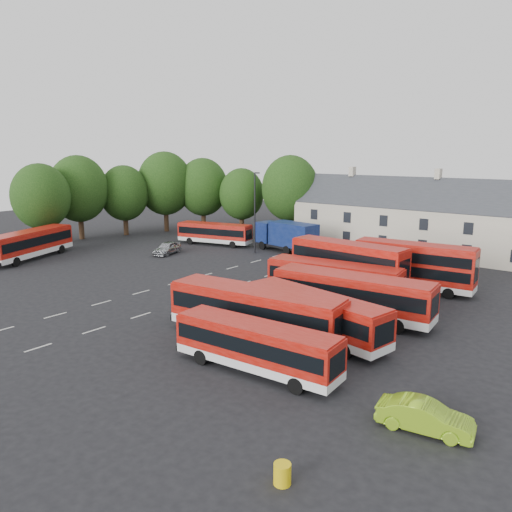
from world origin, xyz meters
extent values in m
plane|color=black|center=(0.00, 0.00, 0.00)|extent=(140.00, 140.00, 0.00)
cube|color=beige|center=(0.00, -14.00, 0.01)|extent=(0.15, 1.80, 0.01)
cube|color=beige|center=(0.00, -10.00, 0.01)|extent=(0.15, 1.80, 0.01)
cube|color=beige|center=(0.00, -6.00, 0.01)|extent=(0.15, 1.80, 0.01)
cube|color=beige|center=(0.00, -2.00, 0.01)|extent=(0.15, 1.80, 0.01)
cube|color=beige|center=(0.00, 2.00, 0.01)|extent=(0.15, 1.80, 0.01)
cube|color=beige|center=(0.00, 6.00, 0.01)|extent=(0.15, 1.80, 0.01)
cube|color=beige|center=(0.00, 10.00, 0.01)|extent=(0.15, 1.80, 0.01)
cube|color=beige|center=(0.00, 14.00, 0.01)|extent=(0.15, 1.80, 0.01)
cube|color=beige|center=(0.00, 18.00, 0.01)|extent=(0.15, 1.80, 0.01)
cube|color=beige|center=(5.00, -14.00, 0.01)|extent=(0.15, 1.80, 0.01)
cube|color=beige|center=(5.00, -10.00, 0.01)|extent=(0.15, 1.80, 0.01)
cube|color=beige|center=(5.00, -6.00, 0.01)|extent=(0.15, 1.80, 0.01)
cube|color=beige|center=(5.00, -2.00, 0.01)|extent=(0.15, 1.80, 0.01)
cube|color=beige|center=(5.00, 2.00, 0.01)|extent=(0.15, 1.80, 0.01)
cube|color=beige|center=(5.00, 6.00, 0.01)|extent=(0.15, 1.80, 0.01)
cube|color=beige|center=(5.00, 10.00, 0.01)|extent=(0.15, 1.80, 0.01)
cube|color=beige|center=(5.00, 14.00, 0.01)|extent=(0.15, 1.80, 0.01)
cube|color=beige|center=(5.00, 18.00, 0.01)|extent=(0.15, 1.80, 0.01)
cylinder|color=black|center=(-27.00, 4.00, 1.92)|extent=(0.70, 0.70, 3.85)
ellipsoid|color=black|center=(-27.00, 4.00, 6.39)|extent=(7.26, 7.26, 8.35)
cylinder|color=black|center=(-28.00, 10.00, 2.10)|extent=(0.70, 0.70, 4.20)
ellipsoid|color=black|center=(-28.00, 10.00, 6.97)|extent=(7.92, 7.92, 9.11)
cylinder|color=black|center=(-26.00, 16.00, 1.84)|extent=(0.70, 0.70, 3.67)
ellipsoid|color=black|center=(-26.00, 16.00, 6.10)|extent=(6.93, 6.93, 7.97)
cylinder|color=black|center=(-24.00, 22.00, 2.19)|extent=(0.70, 0.70, 4.38)
ellipsoid|color=black|center=(-24.00, 22.00, 7.26)|extent=(8.25, 8.25, 9.49)
cylinder|color=black|center=(-20.00, 26.00, 2.01)|extent=(0.70, 0.70, 4.02)
ellipsoid|color=black|center=(-20.00, 26.00, 6.68)|extent=(7.59, 7.59, 8.73)
cylinder|color=black|center=(-14.00, 28.00, 1.75)|extent=(0.70, 0.70, 3.50)
ellipsoid|color=black|center=(-14.00, 28.00, 5.81)|extent=(6.60, 6.60, 7.59)
cylinder|color=black|center=(-6.00, 29.00, 2.10)|extent=(0.70, 0.70, 4.20)
ellipsoid|color=black|center=(-6.00, 29.00, 6.97)|extent=(7.92, 7.92, 9.11)
cube|color=beige|center=(14.00, 30.00, 2.75)|extent=(35.00, 7.00, 5.50)
cube|color=#2D3035|center=(14.00, 30.00, 5.50)|extent=(35.70, 7.13, 7.13)
cube|color=beige|center=(3.00, 30.00, 9.46)|extent=(0.60, 0.90, 1.20)
cube|color=beige|center=(14.00, 30.00, 9.46)|extent=(0.60, 0.90, 1.20)
cube|color=silver|center=(17.77, -8.15, 0.69)|extent=(9.96, 2.94, 0.49)
cube|color=#9F1309|center=(17.77, -8.15, 1.81)|extent=(9.96, 2.94, 1.74)
cube|color=black|center=(17.77, -8.15, 1.85)|extent=(9.57, 2.96, 0.85)
cube|color=#9F1309|center=(17.77, -8.15, 2.72)|extent=(9.76, 2.83, 0.11)
cylinder|color=black|center=(14.71, -9.39, 0.45)|extent=(0.91, 0.31, 0.89)
cylinder|color=black|center=(20.83, -6.92, 0.45)|extent=(0.91, 0.31, 0.89)
cube|color=silver|center=(14.65, -4.35, 0.84)|extent=(12.16, 4.08, 0.60)
cube|color=#9F1309|center=(14.65, -4.35, 2.20)|extent=(12.16, 4.08, 2.11)
cube|color=black|center=(14.65, -4.35, 2.25)|extent=(11.70, 4.09, 1.03)
cube|color=#9F1309|center=(14.65, -4.35, 3.31)|extent=(11.91, 3.95, 0.13)
cylinder|color=black|center=(11.00, -6.01, 0.54)|extent=(1.11, 0.43, 1.08)
cylinder|color=black|center=(18.30, -2.69, 0.54)|extent=(1.11, 0.43, 1.08)
cube|color=silver|center=(17.60, -1.80, 0.75)|extent=(10.86, 4.20, 0.53)
cube|color=#9F1309|center=(17.60, -1.80, 1.95)|extent=(10.86, 4.20, 1.88)
cube|color=black|center=(17.60, -1.80, 2.00)|extent=(10.45, 4.19, 0.92)
cube|color=#9F1309|center=(17.60, -1.80, 2.94)|extent=(10.63, 4.07, 0.12)
cylinder|color=black|center=(14.07, -2.28, 0.48)|extent=(1.00, 0.43, 0.96)
cylinder|color=black|center=(21.13, -1.31, 0.48)|extent=(1.00, 0.43, 0.96)
cube|color=silver|center=(17.62, 3.15, 0.82)|extent=(11.87, 3.87, 0.58)
cube|color=#9F1309|center=(17.62, 3.15, 2.15)|extent=(11.87, 3.87, 2.07)
cube|color=black|center=(17.62, 3.15, 2.20)|extent=(11.41, 3.88, 1.01)
cube|color=#9F1309|center=(17.62, 3.15, 3.23)|extent=(11.63, 3.74, 0.13)
cylinder|color=black|center=(14.04, 1.57, 0.53)|extent=(1.09, 0.41, 1.06)
cylinder|color=black|center=(21.20, 4.74, 0.53)|extent=(1.09, 0.41, 1.06)
cube|color=silver|center=(14.18, 6.45, 0.78)|extent=(11.29, 3.86, 0.55)
cube|color=#9F1309|center=(14.18, 6.45, 2.04)|extent=(11.29, 3.86, 1.96)
cube|color=black|center=(14.18, 6.45, 2.09)|extent=(10.86, 3.87, 0.96)
cube|color=#9F1309|center=(14.18, 6.45, 3.07)|extent=(11.06, 3.73, 0.12)
cylinder|color=black|center=(10.81, 4.89, 0.50)|extent=(1.03, 0.40, 1.01)
cylinder|color=black|center=(17.55, 8.02, 0.50)|extent=(1.03, 0.40, 1.01)
cube|color=silver|center=(13.71, 9.67, 0.74)|extent=(10.60, 3.00, 0.52)
cube|color=#9F1309|center=(13.71, 9.67, 2.60)|extent=(10.60, 3.00, 3.19)
cube|color=black|center=(13.71, 9.67, 1.98)|extent=(10.19, 3.03, 0.90)
cube|color=#9F1309|center=(13.71, 9.67, 4.24)|extent=(10.39, 2.89, 0.11)
cylinder|color=black|center=(10.30, 8.79, 0.48)|extent=(0.97, 0.32, 0.95)
cylinder|color=black|center=(17.12, 10.54, 0.48)|extent=(0.97, 0.32, 0.95)
cube|color=black|center=(13.71, 9.67, 3.21)|extent=(10.19, 3.03, 0.90)
cube|color=silver|center=(18.12, 13.44, 0.72)|extent=(10.42, 3.32, 0.51)
cube|color=#9F1309|center=(18.12, 13.44, 2.54)|extent=(10.42, 3.32, 3.12)
cube|color=black|center=(18.12, 13.44, 1.93)|extent=(10.01, 3.33, 0.88)
cube|color=#9F1309|center=(18.12, 13.44, 4.14)|extent=(10.20, 3.21, 0.11)
cylinder|color=black|center=(14.97, 12.07, 0.47)|extent=(0.95, 0.35, 0.93)
cylinder|color=black|center=(21.28, 14.80, 0.47)|extent=(0.95, 0.35, 0.93)
cube|color=black|center=(18.12, 13.44, 3.14)|extent=(10.01, 3.33, 0.88)
cube|color=silver|center=(-20.66, -1.11, 0.81)|extent=(6.69, 11.58, 0.57)
cube|color=#9F1309|center=(-20.66, -1.11, 2.11)|extent=(6.69, 11.58, 2.03)
cube|color=black|center=(-20.66, -1.11, 2.16)|extent=(6.58, 11.18, 0.99)
cube|color=#9F1309|center=(-20.66, -1.11, 3.17)|extent=(6.51, 11.33, 0.12)
cylinder|color=black|center=(-18.20, -4.06, 0.52)|extent=(0.66, 1.07, 1.04)
cylinder|color=black|center=(-23.12, 1.85, 0.52)|extent=(0.66, 1.07, 1.04)
cube|color=silver|center=(-10.45, 18.36, 0.70)|extent=(10.19, 4.62, 0.50)
cube|color=#9F1309|center=(-10.45, 18.36, 1.83)|extent=(10.19, 4.62, 1.76)
cube|color=black|center=(-10.45, 18.36, 1.87)|extent=(9.82, 4.58, 0.86)
cube|color=#9F1309|center=(-10.45, 18.36, 2.76)|extent=(9.97, 4.48, 0.11)
cylinder|color=black|center=(-13.28, 16.59, 0.45)|extent=(0.94, 0.47, 0.90)
cylinder|color=black|center=(-7.62, 20.12, 0.45)|extent=(0.94, 0.47, 0.90)
cube|color=black|center=(-0.58, 20.53, 0.68)|extent=(8.57, 3.38, 0.31)
cube|color=#0D1C4F|center=(-3.67, 20.98, 2.09)|extent=(2.44, 2.88, 2.50)
cube|color=black|center=(-4.65, 21.12, 2.46)|extent=(0.42, 2.21, 1.25)
cube|color=#0D1C4F|center=(0.61, 20.36, 2.24)|extent=(6.25, 3.43, 2.82)
cylinder|color=black|center=(-3.63, 19.78, 0.52)|extent=(1.07, 0.44, 1.04)
cylinder|color=black|center=(2.73, 21.25, 0.52)|extent=(1.07, 0.44, 1.04)
imported|color=#A1A4A8|center=(-10.69, 10.39, 0.75)|extent=(3.02, 4.74, 1.50)
imported|color=#88BB1C|center=(27.27, -8.20, 0.68)|extent=(4.30, 2.11, 1.36)
cylinder|color=#DBB80C|center=(24.51, -15.00, 0.41)|extent=(0.65, 0.65, 0.82)
cylinder|color=black|center=(-3.02, 17.50, 4.77)|extent=(0.17, 0.17, 9.53)
cube|color=black|center=(-2.75, 17.60, 9.53)|extent=(0.62, 0.41, 0.17)
camera|label=1|loc=(33.94, -28.29, 12.04)|focal=35.00mm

